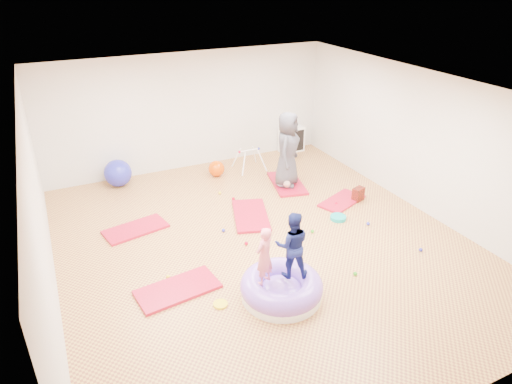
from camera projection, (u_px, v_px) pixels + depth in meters
name	position (u px, v px, depth m)	size (l,w,h in m)	color
room	(264.00, 173.00, 7.71)	(7.01, 8.01, 2.81)	gold
gym_mat_front_left	(178.00, 289.00, 7.09)	(1.26, 0.63, 0.05)	#CC073B
gym_mat_mid_left	(136.00, 229.00, 8.71)	(1.17, 0.58, 0.05)	#CC073B
gym_mat_center_back	(251.00, 215.00, 9.19)	(1.31, 0.65, 0.05)	#CC073B
gym_mat_right	(342.00, 201.00, 9.75)	(1.07, 0.54, 0.04)	#CC073B
gym_mat_rear_right	(287.00, 183.00, 10.54)	(1.30, 0.65, 0.05)	#CC073B
inflatable_cushion	(281.00, 288.00, 6.91)	(1.26, 1.26, 0.40)	white
child_pink	(264.00, 253.00, 6.56)	(0.34, 0.22, 0.93)	pink
child_navy	(292.00, 242.00, 6.69)	(0.52, 0.40, 1.07)	navy
adult_caregiver	(287.00, 149.00, 10.07)	(0.83, 0.54, 1.69)	#3E3D47
infant	(284.00, 183.00, 10.26)	(0.34, 0.34, 0.20)	#81B8CC
ball_pit_balls	(287.00, 230.00, 8.68)	(4.32, 3.78, 0.07)	#BF0022
exercise_ball_blue	(118.00, 173.00, 10.36)	(0.62, 0.62, 0.62)	#2628B6
exercise_ball_orange	(216.00, 169.00, 10.89)	(0.38, 0.38, 0.38)	#D84700
infant_play_gym	(249.00, 156.00, 11.15)	(0.69, 0.66, 0.53)	white
cube_shelf	(292.00, 139.00, 12.30)	(0.67, 0.33, 0.67)	white
balance_disc	(338.00, 218.00, 9.08)	(0.32, 0.32, 0.07)	#089F9E
backpack	(358.00, 194.00, 9.76)	(0.26, 0.16, 0.30)	#961B09
yellow_toy	(221.00, 304.00, 6.79)	(0.22, 0.22, 0.03)	yellow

